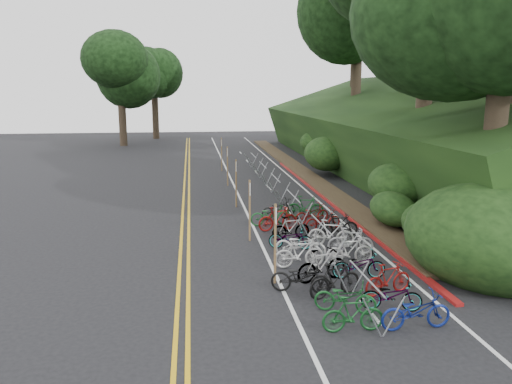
% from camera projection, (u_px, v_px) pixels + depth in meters
% --- Properties ---
extents(ground, '(120.00, 120.00, 0.00)m').
position_uv_depth(ground, '(249.00, 290.00, 15.17)').
color(ground, black).
rests_on(ground, ground).
extents(road_markings, '(7.47, 80.00, 0.01)m').
position_uv_depth(road_markings, '(239.00, 211.00, 25.06)').
color(road_markings, gold).
rests_on(road_markings, ground).
extents(red_curb, '(0.25, 28.00, 0.10)m').
position_uv_depth(red_curb, '(326.00, 199.00, 27.55)').
color(red_curb, maroon).
rests_on(red_curb, ground).
extents(embankment, '(14.30, 48.14, 9.11)m').
position_uv_depth(embankment, '(402.00, 140.00, 34.80)').
color(embankment, black).
rests_on(embankment, ground).
extents(tree_cluster, '(33.03, 54.53, 19.43)m').
position_uv_depth(tree_cluster, '(349.00, 2.00, 35.40)').
color(tree_cluster, '#2D2319').
rests_on(tree_cluster, ground).
extents(bike_rack_front, '(1.10, 2.72, 1.08)m').
position_uv_depth(bike_rack_front, '(366.00, 287.00, 13.32)').
color(bike_rack_front, gray).
rests_on(bike_rack_front, ground).
extents(bike_racks_rest, '(1.14, 23.00, 1.17)m').
position_uv_depth(bike_racks_rest, '(275.00, 183.00, 28.01)').
color(bike_racks_rest, gray).
rests_on(bike_racks_rest, ground).
extents(signpost_near, '(0.08, 0.40, 2.56)m').
position_uv_depth(signpost_near, '(275.00, 238.00, 15.40)').
color(signpost_near, brown).
rests_on(signpost_near, ground).
extents(signposts_rest, '(0.08, 18.40, 2.50)m').
position_uv_depth(signposts_rest, '(231.00, 171.00, 28.57)').
color(signposts_rest, brown).
rests_on(signposts_rest, ground).
extents(bike_front, '(1.22, 1.93, 0.96)m').
position_uv_depth(bike_front, '(301.00, 278.00, 14.85)').
color(bike_front, black).
rests_on(bike_front, ground).
extents(bike_valet, '(3.12, 13.39, 1.07)m').
position_uv_depth(bike_valet, '(322.00, 243.00, 18.22)').
color(bike_valet, '#144C1E').
rests_on(bike_valet, ground).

